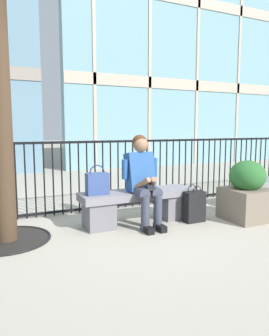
% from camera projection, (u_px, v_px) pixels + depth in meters
% --- Properties ---
extents(ground_plane, '(60.00, 60.00, 0.00)m').
position_uv_depth(ground_plane, '(138.00, 222.00, 4.38)').
color(ground_plane, '#A8A091').
extents(stone_bench, '(1.60, 0.44, 0.45)m').
position_uv_depth(stone_bench, '(138.00, 203.00, 4.35)').
color(stone_bench, slate).
rests_on(stone_bench, ground).
extents(seated_person_with_phone, '(0.52, 0.66, 1.21)m').
position_uv_depth(seated_person_with_phone, '(143.00, 177.00, 4.19)').
color(seated_person_with_phone, '#383D4C').
rests_on(seated_person_with_phone, ground).
extents(handbag_on_bench, '(0.28, 0.15, 0.39)m').
position_uv_depth(handbag_on_bench, '(97.00, 183.00, 4.05)').
color(handbag_on_bench, '#33477F').
rests_on(handbag_on_bench, stone_bench).
extents(shopping_bag, '(0.29, 0.16, 0.52)m').
position_uv_depth(shopping_bag, '(194.00, 206.00, 4.40)').
color(shopping_bag, black).
rests_on(shopping_bag, ground).
extents(plaza_railing, '(8.71, 0.04, 1.11)m').
position_uv_depth(plaza_railing, '(114.00, 174.00, 5.08)').
color(plaza_railing, black).
rests_on(plaza_railing, ground).
extents(planter, '(0.59, 0.59, 0.85)m').
position_uv_depth(planter, '(247.00, 192.00, 4.48)').
color(planter, '#726656').
rests_on(planter, ground).
extents(building_facade_right, '(9.51, 0.43, 9.00)m').
position_uv_depth(building_facade_right, '(195.00, 37.00, 11.22)').
color(building_facade_right, '#729EA8').
rests_on(building_facade_right, ground).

